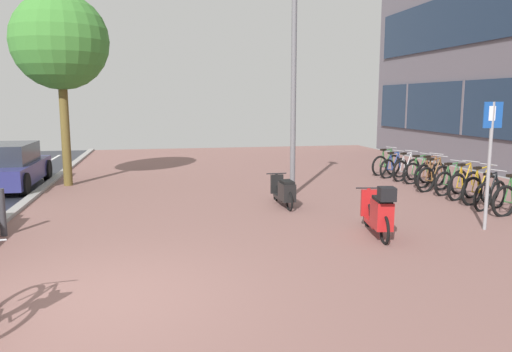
# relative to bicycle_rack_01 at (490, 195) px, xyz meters

# --- Properties ---
(ground) EXTENTS (21.00, 40.00, 0.13)m
(ground) POSITION_rel_bicycle_rack_01_xyz_m (-7.05, -3.77, -0.36)
(ground) COLOR #22242C
(bicycle_rack_01) EXTENTS (1.24, 0.59, 0.96)m
(bicycle_rack_01) POSITION_rel_bicycle_rack_01_xyz_m (0.00, 0.00, 0.00)
(bicycle_rack_01) COLOR black
(bicycle_rack_01) RESTS_ON ground
(bicycle_rack_02) EXTENTS (1.36, 0.53, 1.02)m
(bicycle_rack_02) POSITION_rel_bicycle_rack_01_xyz_m (0.19, 0.61, 0.02)
(bicycle_rack_02) COLOR black
(bicycle_rack_02) RESTS_ON ground
(bicycle_rack_03) EXTENTS (1.33, 0.60, 1.02)m
(bicycle_rack_03) POSITION_rel_bicycle_rack_01_xyz_m (0.15, 1.23, 0.02)
(bicycle_rack_03) COLOR black
(bicycle_rack_03) RESTS_ON ground
(bicycle_rack_04) EXTENTS (1.27, 0.53, 0.96)m
(bicycle_rack_04) POSITION_rel_bicycle_rack_01_xyz_m (0.17, 1.84, -0.00)
(bicycle_rack_04) COLOR black
(bicycle_rack_04) RESTS_ON ground
(bicycle_rack_05) EXTENTS (1.38, 0.60, 1.02)m
(bicycle_rack_05) POSITION_rel_bicycle_rack_01_xyz_m (0.01, 2.45, 0.02)
(bicycle_rack_05) COLOR black
(bicycle_rack_05) RESTS_ON ground
(bicycle_rack_06) EXTENTS (1.35, 0.60, 1.02)m
(bicycle_rack_06) POSITION_rel_bicycle_rack_01_xyz_m (0.26, 3.07, 0.02)
(bicycle_rack_06) COLOR black
(bicycle_rack_06) RESTS_ON ground
(bicycle_rack_07) EXTENTS (1.28, 0.47, 0.96)m
(bicycle_rack_07) POSITION_rel_bicycle_rack_01_xyz_m (0.26, 3.68, -0.00)
(bicycle_rack_07) COLOR black
(bicycle_rack_07) RESTS_ON ground
(bicycle_rack_08) EXTENTS (1.27, 0.66, 0.98)m
(bicycle_rack_08) POSITION_rel_bicycle_rack_01_xyz_m (0.15, 4.29, 0.01)
(bicycle_rack_08) COLOR black
(bicycle_rack_08) RESTS_ON ground
(bicycle_rack_09) EXTENTS (1.21, 0.54, 0.93)m
(bicycle_rack_09) POSITION_rel_bicycle_rack_01_xyz_m (0.02, 4.91, -0.01)
(bicycle_rack_09) COLOR black
(bicycle_rack_09) RESTS_ON ground
(bicycle_rack_10) EXTENTS (1.30, 0.57, 0.98)m
(bicycle_rack_10) POSITION_rel_bicycle_rack_01_xyz_m (0.06, 5.52, 0.01)
(bicycle_rack_10) COLOR black
(bicycle_rack_10) RESTS_ON ground
(scooter_near) EXTENTS (0.52, 1.73, 0.74)m
(scooter_near) POSITION_rel_bicycle_rack_01_xyz_m (-4.66, 1.26, 0.03)
(scooter_near) COLOR black
(scooter_near) RESTS_ON ground
(scooter_mid) EXTENTS (0.65, 1.82, 1.06)m
(scooter_mid) POSITION_rel_bicycle_rack_01_xyz_m (-3.60, -1.71, 0.14)
(scooter_mid) COLOR black
(scooter_mid) RESTS_ON ground
(parked_car_far) EXTENTS (1.84, 3.92, 1.29)m
(parked_car_far) POSITION_rel_bicycle_rack_01_xyz_m (-11.96, 5.40, 0.27)
(parked_car_far) COLOR navy
(parked_car_far) RESTS_ON ground
(parking_sign) EXTENTS (0.40, 0.07, 2.52)m
(parking_sign) POSITION_rel_bicycle_rack_01_xyz_m (-1.28, -1.61, 1.22)
(parking_sign) COLOR gray
(parking_sign) RESTS_ON ground
(lamp_post) EXTENTS (0.20, 0.52, 5.61)m
(lamp_post) POSITION_rel_bicycle_rack_01_xyz_m (-4.09, 2.58, 2.78)
(lamp_post) COLOR slate
(lamp_post) RESTS_ON ground
(street_tree) EXTENTS (2.76, 2.76, 5.59)m
(street_tree) POSITION_rel_bicycle_rack_01_xyz_m (-10.27, 5.42, 3.85)
(street_tree) COLOR brown
(street_tree) RESTS_ON ground
(bollard_far) EXTENTS (0.12, 0.12, 0.91)m
(bollard_far) POSITION_rel_bicycle_rack_01_xyz_m (-10.53, -0.23, 0.12)
(bollard_far) COLOR #38383D
(bollard_far) RESTS_ON ground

